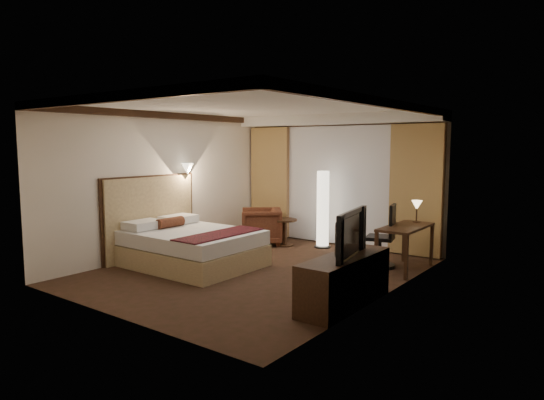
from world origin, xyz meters
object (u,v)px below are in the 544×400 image
Objects in this scene: side_table at (285,232)px; television at (343,231)px; dresser at (345,281)px; desk at (405,248)px; bed at (193,248)px; office_chair at (380,235)px; floor_lamp at (323,209)px; armchair at (261,224)px.

television is at bearing -43.29° from side_table.
dresser is at bearing -101.02° from television.
television is (0.02, -2.20, 0.61)m from desk.
desk reaches higher than dresser.
office_chair is at bearing 35.32° from bed.
floor_lamp reaches higher than desk.
television is (-0.03, 0.00, 0.66)m from dresser.
desk is 2.28m from television.
television is at bearing -5.29° from bed.
television is at bearing 180.00° from dresser.
dresser is at bearing -91.19° from office_chair.
armchair is 0.53× the size of floor_lamp.
bed is 1.89× the size of television.
office_chair is 2.21m from dresser.
floor_lamp is 1.44× the size of office_chair.
office_chair is at bearing -11.27° from side_table.
armchair is (-0.19, 2.17, 0.10)m from bed.
armchair reaches higher than bed.
floor_lamp is 3.59m from television.
floor_lamp is (1.02, 2.66, 0.47)m from bed.
side_table is 0.44× the size of desk.
floor_lamp is 1.81m from office_chair.
desk is at bearing 46.24° from armchair.
bed is 3.17m from television.
armchair is 0.54m from side_table.
armchair is at bearing 42.07° from television.
television reaches higher than side_table.
bed is at bearing -147.98° from desk.
side_table is at bearing -155.38° from floor_lamp.
desk is 1.11× the size of television.
floor_lamp reaches higher than armchair.
office_chair reaches higher than armchair.
office_chair is (1.61, -0.79, -0.24)m from floor_lamp.
floor_lamp is at bearing 23.96° from television.
armchair reaches higher than side_table.
dresser is at bearing -42.98° from side_table.
bed is at bearing 174.76° from dresser.
desk is at bearing -7.12° from office_chair.
office_chair is 0.96× the size of television.
side_table is at bearing 154.97° from office_chair.
desk is 1.16× the size of office_chair.
bed is 1.28× the size of dresser.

